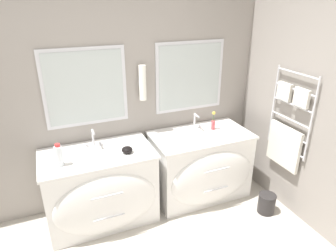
# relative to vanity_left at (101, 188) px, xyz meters

# --- Properties ---
(wall_back) EXTENTS (5.19, 0.16, 2.60)m
(wall_back) POSITION_rel_vanity_left_xyz_m (0.16, 0.39, 0.90)
(wall_back) COLOR gray
(wall_back) RESTS_ON ground_plane
(wall_right) EXTENTS (0.13, 3.53, 2.60)m
(wall_right) POSITION_rel_vanity_left_xyz_m (1.97, -0.56, 0.89)
(wall_right) COLOR gray
(wall_right) RESTS_ON ground_plane
(vanity_left) EXTENTS (1.10, 0.70, 0.78)m
(vanity_left) POSITION_rel_vanity_left_xyz_m (0.00, 0.00, 0.00)
(vanity_left) COLOR white
(vanity_left) RESTS_ON ground_plane
(vanity_right) EXTENTS (1.10, 0.70, 0.78)m
(vanity_right) POSITION_rel_vanity_left_xyz_m (1.15, 0.00, 0.00)
(vanity_right) COLOR white
(vanity_right) RESTS_ON ground_plane
(faucet_left) EXTENTS (0.17, 0.12, 0.19)m
(faucet_left) POSITION_rel_vanity_left_xyz_m (0.00, 0.19, 0.47)
(faucet_left) COLOR silver
(faucet_left) RESTS_ON vanity_left
(faucet_right) EXTENTS (0.17, 0.12, 0.19)m
(faucet_right) POSITION_rel_vanity_left_xyz_m (1.15, 0.19, 0.47)
(faucet_right) COLOR silver
(faucet_right) RESTS_ON vanity_right
(toiletry_bottle) EXTENTS (0.07, 0.07, 0.22)m
(toiletry_bottle) POSITION_rel_vanity_left_xyz_m (-0.35, -0.06, 0.48)
(toiletry_bottle) COLOR silver
(toiletry_bottle) RESTS_ON vanity_left
(amenity_bowl) EXTENTS (0.11, 0.11, 0.06)m
(amenity_bowl) POSITION_rel_vanity_left_xyz_m (0.28, -0.06, 0.41)
(amenity_bowl) COLOR black
(amenity_bowl) RESTS_ON vanity_left
(flower_vase) EXTENTS (0.04, 0.04, 0.22)m
(flower_vase) POSITION_rel_vanity_left_xyz_m (1.34, 0.11, 0.47)
(flower_vase) COLOR #CC4C51
(flower_vase) RESTS_ON vanity_right
(waste_bin) EXTENTS (0.19, 0.19, 0.22)m
(waste_bin) POSITION_rel_vanity_left_xyz_m (1.67, -0.56, -0.28)
(waste_bin) COLOR #282626
(waste_bin) RESTS_ON ground_plane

